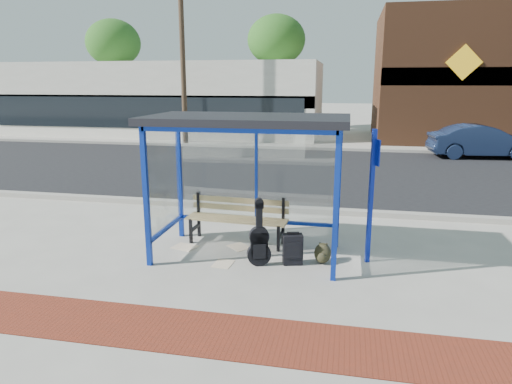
% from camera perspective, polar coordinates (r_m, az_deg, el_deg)
% --- Properties ---
extents(ground, '(120.00, 120.00, 0.00)m').
position_cam_1_polar(ground, '(8.07, -1.02, -7.89)').
color(ground, '#B2ADA0').
rests_on(ground, ground).
extents(brick_paver_strip, '(60.00, 1.00, 0.01)m').
position_cam_1_polar(brick_paver_strip, '(5.81, -6.79, -17.03)').
color(brick_paver_strip, maroon).
rests_on(brick_paver_strip, ground).
extents(curb_near, '(60.00, 0.25, 0.12)m').
position_cam_1_polar(curb_near, '(10.76, 2.30, -2.03)').
color(curb_near, gray).
rests_on(curb_near, ground).
extents(street_asphalt, '(60.00, 10.00, 0.00)m').
position_cam_1_polar(street_asphalt, '(15.70, 5.27, 2.69)').
color(street_asphalt, black).
rests_on(street_asphalt, ground).
extents(curb_far, '(60.00, 0.25, 0.12)m').
position_cam_1_polar(curb_far, '(20.70, 6.82, 5.45)').
color(curb_far, gray).
rests_on(curb_far, ground).
extents(far_sidewalk, '(60.00, 4.00, 0.01)m').
position_cam_1_polar(far_sidewalk, '(22.59, 7.22, 5.97)').
color(far_sidewalk, '#B2ADA0').
rests_on(far_sidewalk, ground).
extents(bus_shelter, '(3.30, 1.80, 2.42)m').
position_cam_1_polar(bus_shelter, '(7.63, -0.97, 6.93)').
color(bus_shelter, '#0E2B9D').
rests_on(bus_shelter, ground).
extents(storefront_white, '(18.00, 6.04, 4.00)m').
position_cam_1_polar(storefront_white, '(27.48, -11.58, 11.32)').
color(storefront_white, silver).
rests_on(storefront_white, ground).
extents(storefront_brown, '(10.00, 7.08, 6.40)m').
position_cam_1_polar(storefront_brown, '(26.60, 25.96, 12.79)').
color(storefront_brown, '#59331E').
rests_on(storefront_brown, ground).
extents(tree_left, '(3.60, 3.60, 7.03)m').
position_cam_1_polar(tree_left, '(33.33, -17.40, 17.29)').
color(tree_left, '#4C3826').
rests_on(tree_left, ground).
extents(tree_mid, '(3.60, 3.60, 7.03)m').
position_cam_1_polar(tree_mid, '(29.80, 2.57, 18.38)').
color(tree_mid, '#4C3826').
rests_on(tree_mid, ground).
extents(utility_pole_west, '(1.60, 0.24, 8.00)m').
position_cam_1_polar(utility_pole_west, '(22.12, -9.15, 16.41)').
color(utility_pole_west, '#4C3826').
rests_on(utility_pole_west, ground).
extents(bench, '(1.92, 0.58, 0.89)m').
position_cam_1_polar(bench, '(8.54, -2.30, -3.08)').
color(bench, black).
rests_on(bench, ground).
extents(guitar_bag, '(0.41, 0.23, 1.08)m').
position_cam_1_polar(guitar_bag, '(7.51, 0.39, -6.36)').
color(guitar_bag, black).
rests_on(guitar_bag, ground).
extents(suitcase, '(0.36, 0.28, 0.56)m').
position_cam_1_polar(suitcase, '(7.64, 4.62, -7.14)').
color(suitcase, black).
rests_on(suitcase, ground).
extents(backpack, '(0.30, 0.27, 0.34)m').
position_cam_1_polar(backpack, '(7.77, 8.31, -7.65)').
color(backpack, black).
rests_on(backpack, ground).
extents(sign_post, '(0.14, 0.27, 2.24)m').
position_cam_1_polar(sign_post, '(7.65, 14.27, 0.33)').
color(sign_post, '#0D1E92').
rests_on(sign_post, ground).
extents(newspaper_a, '(0.50, 0.43, 0.01)m').
position_cam_1_polar(newspaper_a, '(8.54, -8.88, -6.81)').
color(newspaper_a, white).
rests_on(newspaper_a, ground).
extents(newspaper_b, '(0.33, 0.41, 0.01)m').
position_cam_1_polar(newspaper_b, '(7.72, -4.14, -8.94)').
color(newspaper_b, white).
rests_on(newspaper_b, ground).
extents(newspaper_c, '(0.51, 0.51, 0.01)m').
position_cam_1_polar(newspaper_c, '(8.45, -2.10, -6.87)').
color(newspaper_c, white).
rests_on(newspaper_c, ground).
extents(parked_car, '(4.12, 1.77, 1.32)m').
position_cam_1_polar(parked_car, '(20.33, 26.41, 5.69)').
color(parked_car, '#182545').
rests_on(parked_car, ground).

